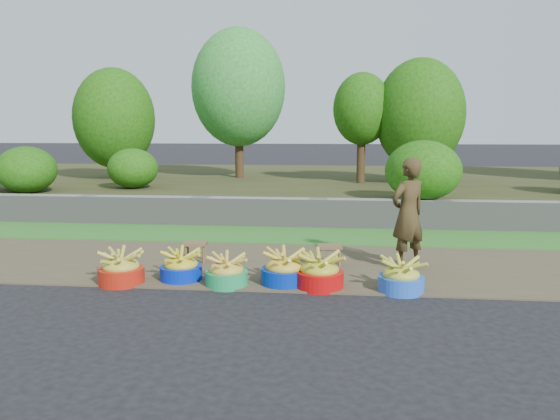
# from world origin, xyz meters

# --- Properties ---
(ground_plane) EXTENTS (120.00, 120.00, 0.00)m
(ground_plane) POSITION_xyz_m (0.00, 0.00, 0.00)
(ground_plane) COLOR black
(ground_plane) RESTS_ON ground
(dirt_shoulder) EXTENTS (80.00, 2.50, 0.02)m
(dirt_shoulder) POSITION_xyz_m (0.00, 1.25, 0.01)
(dirt_shoulder) COLOR #4B412D
(dirt_shoulder) RESTS_ON ground
(grass_verge) EXTENTS (80.00, 1.50, 0.04)m
(grass_verge) POSITION_xyz_m (0.00, 3.25, 0.02)
(grass_verge) COLOR #307425
(grass_verge) RESTS_ON ground
(retaining_wall) EXTENTS (80.00, 0.35, 0.55)m
(retaining_wall) POSITION_xyz_m (0.00, 4.10, 0.28)
(retaining_wall) COLOR gray
(retaining_wall) RESTS_ON ground
(earth_bank) EXTENTS (80.00, 10.00, 0.50)m
(earth_bank) POSITION_xyz_m (0.00, 9.00, 0.25)
(earth_bank) COLOR #353719
(earth_bank) RESTS_ON ground
(vegetation) EXTENTS (36.96, 7.56, 4.72)m
(vegetation) POSITION_xyz_m (1.18, 7.92, 2.62)
(vegetation) COLOR #352614
(vegetation) RESTS_ON earth_bank
(basin_a) EXTENTS (0.54, 0.54, 0.41)m
(basin_a) POSITION_xyz_m (-2.20, 0.17, 0.18)
(basin_a) COLOR #AC1D0E
(basin_a) RESTS_ON ground
(basin_b) EXTENTS (0.51, 0.51, 0.38)m
(basin_b) POSITION_xyz_m (-1.53, 0.37, 0.17)
(basin_b) COLOR #0322B5
(basin_b) RESTS_ON ground
(basin_c) EXTENTS (0.50, 0.50, 0.37)m
(basin_c) POSITION_xyz_m (-0.93, 0.21, 0.17)
(basin_c) COLOR #1C914E
(basin_c) RESTS_ON ground
(basin_d) EXTENTS (0.56, 0.56, 0.42)m
(basin_d) POSITION_xyz_m (-0.26, 0.33, 0.19)
(basin_d) COLOR #0428A6
(basin_d) RESTS_ON ground
(basin_e) EXTENTS (0.56, 0.56, 0.42)m
(basin_e) POSITION_xyz_m (0.16, 0.25, 0.19)
(basin_e) COLOR #B60A0B
(basin_e) RESTS_ON ground
(basin_f) EXTENTS (0.52, 0.52, 0.39)m
(basin_f) POSITION_xyz_m (1.08, 0.18, 0.17)
(basin_f) COLOR blue
(basin_f) RESTS_ON ground
(stool_left) EXTENTS (0.34, 0.27, 0.28)m
(stool_left) POSITION_xyz_m (-1.57, 1.24, 0.24)
(stool_left) COLOR brown
(stool_left) RESTS_ON dirt_shoulder
(stool_right) EXTENTS (0.35, 0.28, 0.29)m
(stool_right) POSITION_xyz_m (0.26, 1.20, 0.25)
(stool_right) COLOR brown
(stool_right) RESTS_ON dirt_shoulder
(vendor_woman) EXTENTS (0.63, 0.59, 1.45)m
(vendor_woman) POSITION_xyz_m (1.26, 1.19, 0.74)
(vendor_woman) COLOR black
(vendor_woman) RESTS_ON dirt_shoulder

